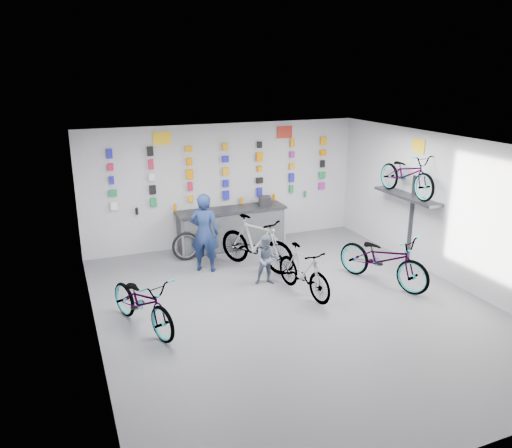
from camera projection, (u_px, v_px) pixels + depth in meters
name	position (u px, v px, depth m)	size (l,w,h in m)	color
floor	(296.00, 308.00, 9.25)	(8.00, 8.00, 0.00)	#57575C
ceiling	(300.00, 147.00, 8.35)	(8.00, 8.00, 0.00)	white
wall_back	(225.00, 185.00, 12.34)	(7.00, 7.00, 0.00)	silver
wall_front	(468.00, 341.00, 5.26)	(7.00, 7.00, 0.00)	silver
wall_left	(91.00, 259.00, 7.54)	(8.00, 8.00, 0.00)	silver
wall_right	(453.00, 211.00, 10.06)	(8.00, 8.00, 0.00)	silver
counter	(232.00, 229.00, 12.23)	(2.70, 0.66, 1.00)	black
merch_wall	(226.00, 174.00, 12.19)	(5.57, 0.08, 1.56)	silver
wall_bracket	(407.00, 200.00, 11.07)	(0.39, 1.90, 2.00)	#333338
sign_left	(162.00, 138.00, 11.41)	(0.42, 0.02, 0.30)	yellow
sign_right	(285.00, 132.00, 12.53)	(0.42, 0.02, 0.30)	red
sign_side	(418.00, 146.00, 10.77)	(0.02, 0.40, 0.30)	yellow
bike_left	(143.00, 302.00, 8.41)	(0.65, 1.86, 0.98)	gray
bike_center	(303.00, 271.00, 9.69)	(0.46, 1.64, 0.98)	gray
bike_right	(383.00, 259.00, 10.16)	(0.73, 2.09, 1.10)	gray
bike_service	(256.00, 243.00, 10.94)	(0.56, 1.97, 1.19)	gray
bike_wall	(407.00, 174.00, 10.86)	(0.63, 1.80, 0.95)	gray
clerk	(204.00, 233.00, 10.73)	(0.63, 0.42, 1.74)	#15244C
customer	(267.00, 260.00, 10.15)	(0.51, 0.40, 1.05)	slate
spare_wheel	(186.00, 246.00, 11.50)	(0.67, 0.17, 0.67)	black
register	(265.00, 201.00, 12.37)	(0.28, 0.30, 0.22)	black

